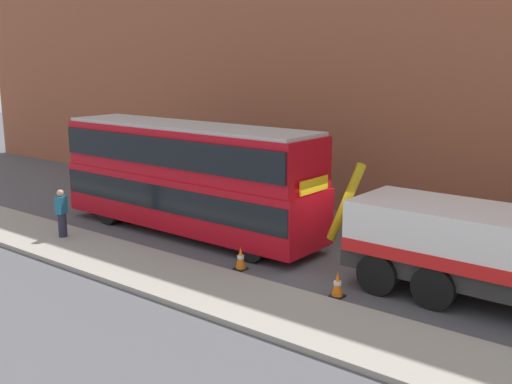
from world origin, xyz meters
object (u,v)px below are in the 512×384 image
pedestrian_onlooker (62,214)px  traffic_cone_near_bus (241,259)px  traffic_cone_midway (337,285)px  double_decker_bus (187,174)px

pedestrian_onlooker → traffic_cone_near_bus: bearing=-7.7°
traffic_cone_midway → traffic_cone_near_bus: bearing=178.8°
double_decker_bus → pedestrian_onlooker: double_decker_bus is taller
traffic_cone_near_bus → traffic_cone_midway: same height
double_decker_bus → traffic_cone_midway: bearing=-13.9°
traffic_cone_near_bus → traffic_cone_midway: bearing=-1.2°
traffic_cone_near_bus → traffic_cone_midway: size_ratio=1.00×
double_decker_bus → traffic_cone_near_bus: bearing=-24.1°
double_decker_bus → traffic_cone_near_bus: 4.85m
double_decker_bus → traffic_cone_midway: double_decker_bus is taller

